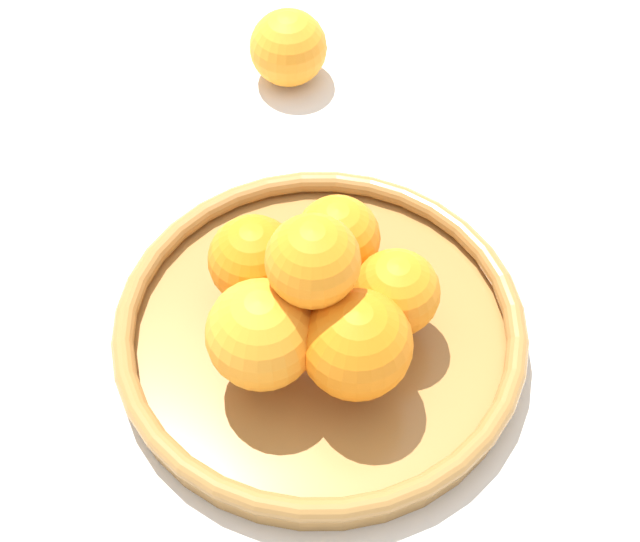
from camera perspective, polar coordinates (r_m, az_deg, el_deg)
ground_plane at (r=0.86m, az=-0.00°, el=-4.01°), size 4.00×4.00×0.00m
fruit_bowl at (r=0.84m, az=-0.00°, el=-3.36°), size 0.32×0.32×0.03m
orange_pile at (r=0.78m, az=-0.28°, el=-1.44°), size 0.18×0.18×0.13m
stray_orange at (r=1.04m, az=-1.70°, el=11.83°), size 0.07×0.07×0.07m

